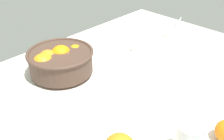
{
  "coord_description": "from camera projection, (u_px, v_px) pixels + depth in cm",
  "views": [
    {
      "loc": [
        -62.14,
        -56.79,
        57.52
      ],
      "look_at": [
        -3.4,
        0.13,
        7.93
      ],
      "focal_mm": 44.71,
      "sensor_mm": 36.0,
      "label": 1
    }
  ],
  "objects": [
    {
      "name": "herb_sprig_0",
      "position": [
        133.0,
        50.0,
        1.26
      ],
      "size": [
        5.86,
        1.53,
        0.93
      ],
      "color": "#406D37",
      "rests_on": "ground_plane"
    },
    {
      "name": "herb_sprig_1",
      "position": [
        165.0,
        36.0,
        1.38
      ],
      "size": [
        2.36,
        5.53,
        0.85
      ],
      "color": "#556E39",
      "rests_on": "ground_plane"
    },
    {
      "name": "fruit_bowl",
      "position": [
        60.0,
        61.0,
        1.06
      ],
      "size": [
        25.2,
        25.2,
        10.9
      ],
      "color": "#473328",
      "rests_on": "ground_plane"
    },
    {
      "name": "ground_plane",
      "position": [
        119.0,
        89.0,
        1.03
      ],
      "size": [
        142.48,
        93.78,
        3.0
      ],
      "primitive_type": "cube",
      "color": "silver"
    },
    {
      "name": "spoon",
      "position": [
        178.0,
        23.0,
        1.53
      ],
      "size": [
        13.55,
        6.24,
        1.0
      ],
      "color": "silver",
      "rests_on": "ground_plane"
    }
  ]
}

